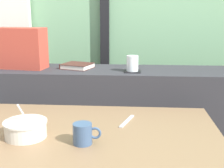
{
  "coord_description": "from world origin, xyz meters",
  "views": [
    {
      "loc": [
        0.24,
        -1.35,
        1.21
      ],
      "look_at": [
        0.12,
        0.32,
        0.8
      ],
      "focal_mm": 48.69,
      "sensor_mm": 36.0,
      "label": 1
    }
  ],
  "objects_px": {
    "breakfast_table": "(84,151)",
    "ceramic_mug": "(83,134)",
    "juice_glass": "(132,64)",
    "closed_book": "(77,66)",
    "soup_bowl": "(26,129)",
    "coaster_square": "(132,71)",
    "throw_pillow": "(21,48)",
    "fork_utensil": "(127,121)"
  },
  "relations": [
    {
      "from": "breakfast_table",
      "to": "soup_bowl",
      "type": "height_order",
      "value": "soup_bowl"
    },
    {
      "from": "breakfast_table",
      "to": "coaster_square",
      "type": "xyz_separation_m",
      "value": [
        0.21,
        0.58,
        0.25
      ]
    },
    {
      "from": "juice_glass",
      "to": "ceramic_mug",
      "type": "height_order",
      "value": "juice_glass"
    },
    {
      "from": "soup_bowl",
      "to": "fork_utensil",
      "type": "relative_size",
      "value": 1.06
    },
    {
      "from": "coaster_square",
      "to": "ceramic_mug",
      "type": "height_order",
      "value": "coaster_square"
    },
    {
      "from": "breakfast_table",
      "to": "ceramic_mug",
      "type": "height_order",
      "value": "ceramic_mug"
    },
    {
      "from": "soup_bowl",
      "to": "ceramic_mug",
      "type": "bearing_deg",
      "value": -11.0
    },
    {
      "from": "breakfast_table",
      "to": "closed_book",
      "type": "height_order",
      "value": "closed_book"
    },
    {
      "from": "breakfast_table",
      "to": "ceramic_mug",
      "type": "bearing_deg",
      "value": -80.18
    },
    {
      "from": "coaster_square",
      "to": "soup_bowl",
      "type": "relative_size",
      "value": 0.55
    },
    {
      "from": "coaster_square",
      "to": "throw_pillow",
      "type": "distance_m",
      "value": 0.73
    },
    {
      "from": "coaster_square",
      "to": "ceramic_mug",
      "type": "relative_size",
      "value": 0.88
    },
    {
      "from": "soup_bowl",
      "to": "fork_utensil",
      "type": "distance_m",
      "value": 0.47
    },
    {
      "from": "closed_book",
      "to": "soup_bowl",
      "type": "distance_m",
      "value": 0.78
    },
    {
      "from": "closed_book",
      "to": "ceramic_mug",
      "type": "relative_size",
      "value": 1.96
    },
    {
      "from": "breakfast_table",
      "to": "fork_utensil",
      "type": "distance_m",
      "value": 0.25
    },
    {
      "from": "breakfast_table",
      "to": "soup_bowl",
      "type": "distance_m",
      "value": 0.28
    },
    {
      "from": "breakfast_table",
      "to": "closed_book",
      "type": "distance_m",
      "value": 0.74
    },
    {
      "from": "throw_pillow",
      "to": "fork_utensil",
      "type": "xyz_separation_m",
      "value": [
        0.7,
        -0.53,
        -0.28
      ]
    },
    {
      "from": "coaster_square",
      "to": "throw_pillow",
      "type": "relative_size",
      "value": 0.31
    },
    {
      "from": "throw_pillow",
      "to": "coaster_square",
      "type": "bearing_deg",
      "value": -5.47
    },
    {
      "from": "coaster_square",
      "to": "soup_bowl",
      "type": "distance_m",
      "value": 0.81
    },
    {
      "from": "juice_glass",
      "to": "soup_bowl",
      "type": "distance_m",
      "value": 0.82
    },
    {
      "from": "coaster_square",
      "to": "closed_book",
      "type": "distance_m",
      "value": 0.37
    },
    {
      "from": "soup_bowl",
      "to": "juice_glass",
      "type": "bearing_deg",
      "value": 57.06
    },
    {
      "from": "breakfast_table",
      "to": "coaster_square",
      "type": "bearing_deg",
      "value": 70.21
    },
    {
      "from": "juice_glass",
      "to": "ceramic_mug",
      "type": "distance_m",
      "value": 0.76
    },
    {
      "from": "soup_bowl",
      "to": "fork_utensil",
      "type": "height_order",
      "value": "soup_bowl"
    },
    {
      "from": "throw_pillow",
      "to": "ceramic_mug",
      "type": "relative_size",
      "value": 2.83
    },
    {
      "from": "closed_book",
      "to": "ceramic_mug",
      "type": "bearing_deg",
      "value": -78.03
    },
    {
      "from": "juice_glass",
      "to": "closed_book",
      "type": "bearing_deg",
      "value": 165.86
    },
    {
      "from": "coaster_square",
      "to": "soup_bowl",
      "type": "xyz_separation_m",
      "value": [
        -0.44,
        -0.67,
        -0.12
      ]
    },
    {
      "from": "breakfast_table",
      "to": "soup_bowl",
      "type": "bearing_deg",
      "value": -158.27
    },
    {
      "from": "juice_glass",
      "to": "coaster_square",
      "type": "bearing_deg",
      "value": -116.57
    },
    {
      "from": "throw_pillow",
      "to": "juice_glass",
      "type": "bearing_deg",
      "value": -5.47
    },
    {
      "from": "ceramic_mug",
      "to": "breakfast_table",
      "type": "bearing_deg",
      "value": 99.82
    },
    {
      "from": "breakfast_table",
      "to": "juice_glass",
      "type": "relative_size",
      "value": 12.73
    },
    {
      "from": "soup_bowl",
      "to": "ceramic_mug",
      "type": "height_order",
      "value": "soup_bowl"
    },
    {
      "from": "fork_utensil",
      "to": "soup_bowl",
      "type": "bearing_deg",
      "value": -134.85
    },
    {
      "from": "closed_book",
      "to": "fork_utensil",
      "type": "relative_size",
      "value": 1.3
    },
    {
      "from": "breakfast_table",
      "to": "fork_utensil",
      "type": "bearing_deg",
      "value": 32.2
    },
    {
      "from": "juice_glass",
      "to": "fork_utensil",
      "type": "xyz_separation_m",
      "value": [
        -0.02,
        -0.46,
        -0.2
      ]
    }
  ]
}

